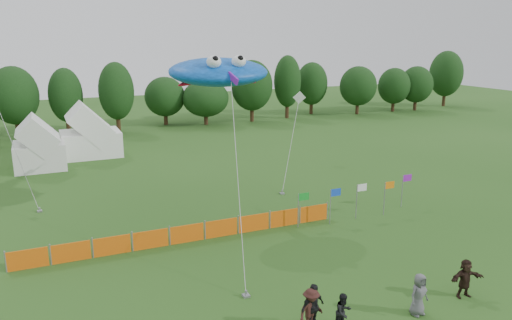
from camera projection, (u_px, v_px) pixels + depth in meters
name	position (u px, v px, depth m)	size (l,w,h in m)	color
ground	(316.00, 318.00, 20.11)	(160.00, 160.00, 0.00)	#234C16
treeline	(138.00, 94.00, 59.61)	(104.57, 8.78, 8.36)	#382314
tent_left	(39.00, 147.00, 42.29)	(4.14, 4.14, 3.65)	white
tent_right	(90.00, 136.00, 46.77)	(5.40, 4.32, 3.81)	white
barrier_fence	(187.00, 234.00, 27.35)	(17.90, 0.06, 1.00)	#DA590C
flag_row	(358.00, 195.00, 30.81)	(8.73, 0.81, 2.19)	gray
spectator_b	(343.00, 312.00, 19.09)	(0.75, 0.58, 1.54)	black
spectator_c	(311.00, 310.00, 19.00)	(1.16, 0.67, 1.79)	#341814
spectator_d	(313.00, 307.00, 19.10)	(1.12, 0.47, 1.92)	black
spectator_e	(419.00, 294.00, 20.17)	(0.87, 0.57, 1.78)	#54545A
spectator_f	(465.00, 278.00, 21.54)	(1.61, 0.51, 1.74)	black
stingray_kite	(217.00, 72.00, 29.58)	(6.14, 17.84, 10.07)	blue
small_kite_white	(295.00, 122.00, 42.21)	(6.97, 9.42, 6.22)	silver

